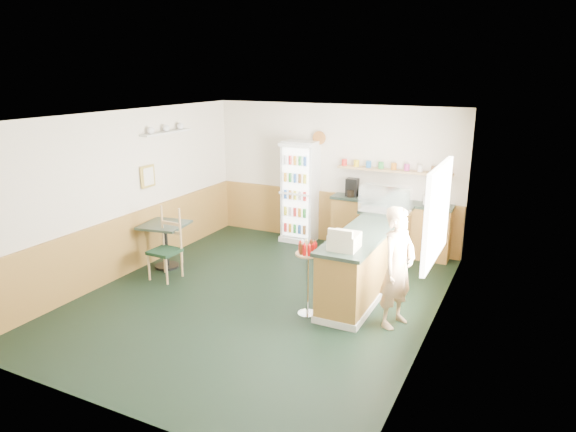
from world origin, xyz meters
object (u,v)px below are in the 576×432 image
Objects in this scene: shopkeeper at (398,268)px; cafe_chair at (168,241)px; cafe_table at (165,237)px; display_case at (385,201)px; condiment_stand at (308,265)px; drinks_fridge at (300,192)px; cash_register at (344,241)px.

shopkeeper is 1.40× the size of cafe_chair.
cafe_chair reaches higher than cafe_table.
shopkeeper is at bearing -68.71° from display_case.
condiment_stand is at bearing 121.36° from shopkeeper.
cafe_chair is (-1.13, -2.68, -0.39)m from drinks_fridge.
cafe_table is (-3.40, -1.49, -0.68)m from display_case.
cash_register is at bearing -55.07° from drinks_fridge.
drinks_fridge is 3.30m from condiment_stand.
drinks_fridge is 2.94m from cafe_chair.
drinks_fridge reaches higher than cafe_table.
condiment_stand is at bearing -103.12° from display_case.
drinks_fridge is 2.17m from display_case.
cash_register is at bearing 14.54° from condiment_stand.
cafe_table is at bearing -121.16° from drinks_fridge.
cash_register is 0.48× the size of cafe_table.
cafe_chair is (-3.79, -0.00, -0.21)m from shopkeeper.
cafe_chair is at bearing 109.31° from shopkeeper.
drinks_fridge is 1.88× the size of condiment_stand.
cafe_table is at bearing -156.35° from display_case.
display_case is 2.09× the size of cash_register.
cash_register is at bearing -90.00° from display_case.
shopkeeper is 2.00× the size of cafe_table.
shopkeeper is at bearing 12.05° from condiment_stand.
drinks_fridge is at bearing 123.07° from cash_register.
display_case is 3.63m from cafe_chair.
display_case reaches higher than condiment_stand.
shopkeeper is at bearing 8.46° from cash_register.
cash_register reaches higher than cafe_table.
drinks_fridge is 2.81m from cafe_table.
cash_register is (1.96, -2.81, 0.12)m from drinks_fridge.
display_case is at bearing 23.65° from cafe_table.
display_case is at bearing 32.02° from cafe_chair.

